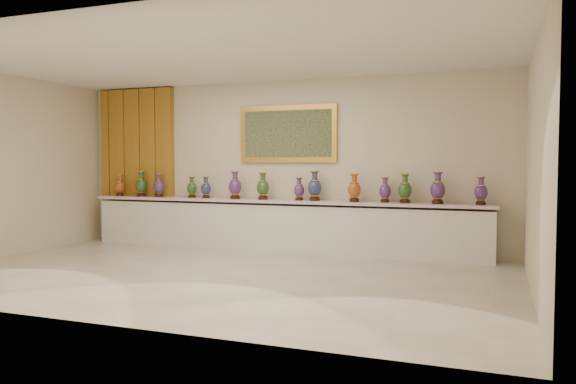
% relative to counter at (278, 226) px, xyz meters
% --- Properties ---
extents(ground, '(8.00, 8.00, 0.00)m').
position_rel_counter_xyz_m(ground, '(0.00, -2.27, -0.44)').
color(ground, beige).
rests_on(ground, ground).
extents(room, '(8.00, 8.00, 8.00)m').
position_rel_counter_xyz_m(room, '(-2.53, 0.17, 1.15)').
color(room, beige).
rests_on(room, ground).
extents(counter, '(7.28, 0.48, 0.90)m').
position_rel_counter_xyz_m(counter, '(0.00, 0.00, 0.00)').
color(counter, white).
rests_on(counter, ground).
extents(vase_0, '(0.24, 0.24, 0.42)m').
position_rel_counter_xyz_m(vase_0, '(-3.30, -0.03, 0.65)').
color(vase_0, black).
rests_on(vase_0, counter).
extents(vase_1, '(0.24, 0.24, 0.48)m').
position_rel_counter_xyz_m(vase_1, '(-2.81, -0.01, 0.68)').
color(vase_1, black).
rests_on(vase_1, counter).
extents(vase_2, '(0.21, 0.21, 0.44)m').
position_rel_counter_xyz_m(vase_2, '(-2.40, -0.05, 0.66)').
color(vase_2, black).
rests_on(vase_2, counter).
extents(vase_3, '(0.20, 0.20, 0.39)m').
position_rel_counter_xyz_m(vase_3, '(-1.71, 0.01, 0.64)').
color(vase_3, black).
rests_on(vase_3, counter).
extents(vase_4, '(0.23, 0.23, 0.40)m').
position_rel_counter_xyz_m(vase_4, '(-1.39, -0.05, 0.64)').
color(vase_4, black).
rests_on(vase_4, counter).
extents(vase_5, '(0.30, 0.30, 0.50)m').
position_rel_counter_xyz_m(vase_5, '(-0.80, -0.05, 0.69)').
color(vase_5, black).
rests_on(vase_5, counter).
extents(vase_6, '(0.28, 0.28, 0.48)m').
position_rel_counter_xyz_m(vase_6, '(-0.27, -0.03, 0.68)').
color(vase_6, black).
rests_on(vase_6, counter).
extents(vase_7, '(0.22, 0.22, 0.39)m').
position_rel_counter_xyz_m(vase_7, '(0.40, -0.01, 0.64)').
color(vase_7, black).
rests_on(vase_7, counter).
extents(vase_8, '(0.27, 0.27, 0.51)m').
position_rel_counter_xyz_m(vase_8, '(0.68, -0.01, 0.69)').
color(vase_8, black).
rests_on(vase_8, counter).
extents(vase_9, '(0.25, 0.25, 0.47)m').
position_rel_counter_xyz_m(vase_9, '(1.38, -0.04, 0.67)').
color(vase_9, black).
rests_on(vase_9, counter).
extents(vase_10, '(0.25, 0.25, 0.42)m').
position_rel_counter_xyz_m(vase_10, '(1.88, 0.02, 0.65)').
color(vase_10, black).
rests_on(vase_10, counter).
extents(vase_11, '(0.26, 0.26, 0.47)m').
position_rel_counter_xyz_m(vase_11, '(2.21, -0.01, 0.68)').
color(vase_11, black).
rests_on(vase_11, counter).
extents(vase_12, '(0.27, 0.27, 0.51)m').
position_rel_counter_xyz_m(vase_12, '(2.72, -0.03, 0.69)').
color(vase_12, black).
rests_on(vase_12, counter).
extents(vase_13, '(0.24, 0.24, 0.44)m').
position_rel_counter_xyz_m(vase_13, '(3.36, -0.01, 0.66)').
color(vase_13, black).
rests_on(vase_13, counter).
extents(label_card, '(0.10, 0.06, 0.00)m').
position_rel_counter_xyz_m(label_card, '(-1.15, -0.14, 0.47)').
color(label_card, white).
rests_on(label_card, counter).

